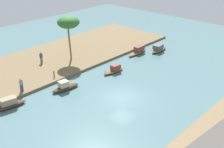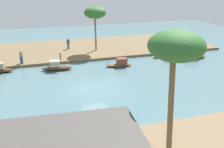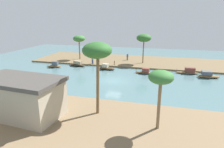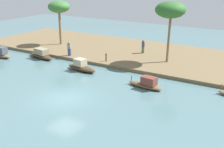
{
  "view_description": "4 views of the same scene",
  "coord_description": "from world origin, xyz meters",
  "views": [
    {
      "loc": [
        22.5,
        18.86,
        16.56
      ],
      "look_at": [
        -2.88,
        -4.3,
        0.66
      ],
      "focal_mm": 47.65,
      "sensor_mm": 36.0,
      "label": 1
    },
    {
      "loc": [
        5.46,
        22.95,
        10.07
      ],
      "look_at": [
        -2.4,
        -1.97,
        0.44
      ],
      "focal_mm": 40.86,
      "sensor_mm": 36.0,
      "label": 2
    },
    {
      "loc": [
        -7.82,
        30.11,
        10.09
      ],
      "look_at": [
        0.62,
        -1.43,
        0.66
      ],
      "focal_mm": 31.82,
      "sensor_mm": 36.0,
      "label": 3
    },
    {
      "loc": [
        -14.86,
        16.93,
        9.44
      ],
      "look_at": [
        -1.37,
        -4.86,
        0.85
      ],
      "focal_mm": 49.16,
      "sensor_mm": 36.0,
      "label": 4
    }
  ],
  "objects": [
    {
      "name": "riverbank_left",
      "position": [
        0.0,
        -14.91,
        0.16
      ],
      "size": [
        43.7,
        12.71,
        0.33
      ],
      "primitive_type": "cube",
      "color": "brown",
      "rests_on": "ground"
    },
    {
      "name": "sampan_foreground",
      "position": [
        3.15,
        -6.35,
        0.41
      ],
      "size": [
        3.66,
        1.53,
        1.19
      ],
      "rotation": [
        0.0,
        0.0,
        -0.13
      ],
      "color": "#47331E",
      "rests_on": "river_water"
    },
    {
      "name": "sampan_downstream_large",
      "position": [
        14.04,
        -5.35,
        0.47
      ],
      "size": [
        3.25,
        1.01,
        1.27
      ],
      "rotation": [
        0.0,
        0.0,
        0.04
      ],
      "color": "brown",
      "rests_on": "river_water"
    },
    {
      "name": "sampan_upstream_small",
      "position": [
        9.87,
        -7.61,
        0.44
      ],
      "size": [
        4.09,
        1.71,
        1.15
      ],
      "rotation": [
        0.0,
        0.0,
        -0.17
      ],
      "color": "#47331E",
      "rests_on": "river_water"
    },
    {
      "name": "mooring_post",
      "position": [
        2.27,
        -9.55,
        0.75
      ],
      "size": [
        0.14,
        0.14,
        0.85
      ],
      "primitive_type": "cylinder",
      "color": "#4C3823",
      "rests_on": "riverbank_left"
    },
    {
      "name": "palm_tree_left_far",
      "position": [
        11.83,
        -13.31,
        5.1
      ],
      "size": [
        2.79,
        2.79,
        5.62
      ],
      "color": "#7F6647",
      "rests_on": "riverbank_left"
    },
    {
      "name": "river_water",
      "position": [
        0.0,
        0.0,
        0.0
      ],
      "size": [
        73.52,
        73.52,
        0.0
      ],
      "primitive_type": "plane",
      "color": "slate",
      "rests_on": "ground"
    },
    {
      "name": "palm_tree_left_near",
      "position": [
        -3.34,
        -12.95,
        5.7
      ],
      "size": [
        3.13,
        3.13,
        6.3
      ],
      "color": "#7F6647",
      "rests_on": "riverbank_left"
    },
    {
      "name": "person_by_mooring",
      "position": [
        0.47,
        -14.75,
        1.03
      ],
      "size": [
        0.46,
        0.46,
        1.59
      ],
      "rotation": [
        0.0,
        0.0,
        2.34
      ],
      "color": "#4C664C",
      "rests_on": "riverbank_left"
    },
    {
      "name": "person_on_near_bank",
      "position": [
        7.08,
        -9.31,
        1.0
      ],
      "size": [
        0.45,
        0.45,
        1.66
      ],
      "rotation": [
        0.0,
        0.0,
        3.33
      ],
      "color": "#33477A",
      "rests_on": "riverbank_left"
    },
    {
      "name": "sampan_open_hull",
      "position": [
        -4.51,
        -5.38,
        0.39
      ],
      "size": [
        3.33,
        1.28,
        1.05
      ],
      "rotation": [
        0.0,
        0.0,
        -0.12
      ],
      "color": "brown",
      "rests_on": "river_water"
    }
  ]
}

